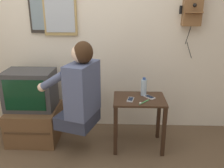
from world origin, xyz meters
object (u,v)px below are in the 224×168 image
object	(u,v)px
wall_mirror	(59,3)
cell_phone_spare	(149,97)
toothbrush	(143,102)
person	(80,90)
television	(30,90)
wall_phone_antique	(193,7)
cell_phone_held	(131,99)
framed_picture	(43,10)
water_bottle	(144,87)

from	to	relation	value
wall_mirror	cell_phone_spare	distance (m)	1.49
wall_mirror	toothbrush	size ratio (longest dim) A/B	5.83
person	television	world-z (taller)	person
wall_phone_antique	cell_phone_held	world-z (taller)	wall_phone_antique
television	cell_phone_held	xyz separation A→B (m)	(1.15, -0.19, -0.02)
framed_picture	cell_phone_held	world-z (taller)	framed_picture
wall_mirror	water_bottle	bearing A→B (deg)	-21.54
framed_picture	cell_phone_spare	xyz separation A→B (m)	(1.24, -0.46, -0.89)
framed_picture	cell_phone_held	distance (m)	1.46
television	wall_mirror	distance (m)	1.06
toothbrush	cell_phone_spare	bearing A→B (deg)	-77.16
water_bottle	cell_phone_spare	bearing A→B (deg)	-50.67
wall_mirror	cell_phone_held	world-z (taller)	wall_mirror
person	wall_mirror	world-z (taller)	wall_mirror
person	water_bottle	xyz separation A→B (m)	(0.67, 0.23, -0.05)
wall_phone_antique	cell_phone_spare	world-z (taller)	wall_phone_antique
wall_phone_antique	toothbrush	world-z (taller)	wall_phone_antique
person	wall_phone_antique	xyz separation A→B (m)	(1.21, 0.57, 0.79)
water_bottle	toothbrush	size ratio (longest dim) A/B	1.61
water_bottle	toothbrush	world-z (taller)	water_bottle
person	toothbrush	distance (m)	0.66
cell_phone_held	framed_picture	bearing A→B (deg)	164.43
wall_phone_antique	wall_mirror	distance (m)	1.52
television	cell_phone_spare	distance (m)	1.36
person	cell_phone_spare	world-z (taller)	person
framed_picture	wall_mirror	bearing A→B (deg)	-0.89
wall_phone_antique	toothbrush	size ratio (longest dim) A/B	6.47
wall_mirror	television	bearing A→B (deg)	-133.72
framed_picture	wall_phone_antique	bearing A→B (deg)	-1.46
person	toothbrush	bearing A→B (deg)	-70.71
wall_phone_antique	wall_mirror	world-z (taller)	wall_mirror
wall_mirror	water_bottle	distance (m)	1.37
person	wall_phone_antique	distance (m)	1.55
cell_phone_spare	television	bearing A→B (deg)	136.17
cell_phone_spare	water_bottle	xyz separation A→B (m)	(-0.06, 0.07, 0.09)
person	toothbrush	size ratio (longest dim) A/B	7.10
framed_picture	cell_phone_spare	distance (m)	1.59
cell_phone_spare	water_bottle	size ratio (longest dim) A/B	0.66
framed_picture	toothbrush	xyz separation A→B (m)	(1.16, -0.60, -0.89)
person	television	xyz separation A→B (m)	(-0.63, 0.28, -0.11)
water_bottle	toothbrush	distance (m)	0.23
television	toothbrush	size ratio (longest dim) A/B	4.34
television	wall_phone_antique	world-z (taller)	wall_phone_antique
wall_phone_antique	cell_phone_held	size ratio (longest dim) A/B	6.14
toothbrush	wall_mirror	bearing A→B (deg)	9.18
framed_picture	water_bottle	bearing A→B (deg)	-18.25
television	wall_phone_antique	xyz separation A→B (m)	(1.84, 0.30, 0.90)
cell_phone_held	water_bottle	xyz separation A→B (m)	(0.15, 0.14, 0.09)
wall_mirror	cell_phone_held	size ratio (longest dim) A/B	5.54
wall_phone_antique	water_bottle	world-z (taller)	wall_phone_antique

